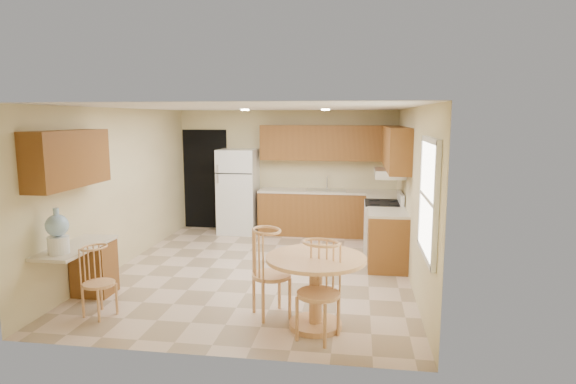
# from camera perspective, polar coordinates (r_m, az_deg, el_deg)

# --- Properties ---
(floor) EXTENTS (5.50, 5.50, 0.00)m
(floor) POSITION_cam_1_polar(r_m,az_deg,el_deg) (7.60, -3.26, -9.22)
(floor) COLOR #CFB196
(floor) RESTS_ON ground
(ceiling) EXTENTS (4.50, 5.50, 0.02)m
(ceiling) POSITION_cam_1_polar(r_m,az_deg,el_deg) (7.23, -3.44, 9.96)
(ceiling) COLOR white
(ceiling) RESTS_ON wall_back
(wall_back) EXTENTS (4.50, 0.02, 2.50)m
(wall_back) POSITION_cam_1_polar(r_m,az_deg,el_deg) (10.00, -0.17, 2.49)
(wall_back) COLOR beige
(wall_back) RESTS_ON floor
(wall_front) EXTENTS (4.50, 0.02, 2.50)m
(wall_front) POSITION_cam_1_polar(r_m,az_deg,el_deg) (4.70, -10.14, -4.90)
(wall_front) COLOR beige
(wall_front) RESTS_ON floor
(wall_left) EXTENTS (0.02, 5.50, 2.50)m
(wall_left) POSITION_cam_1_polar(r_m,az_deg,el_deg) (8.07, -19.19, 0.47)
(wall_left) COLOR beige
(wall_left) RESTS_ON floor
(wall_right) EXTENTS (0.02, 5.50, 2.50)m
(wall_right) POSITION_cam_1_polar(r_m,az_deg,el_deg) (7.21, 14.45, -0.27)
(wall_right) COLOR beige
(wall_right) RESTS_ON floor
(doorway) EXTENTS (0.90, 0.02, 2.10)m
(doorway) POSITION_cam_1_polar(r_m,az_deg,el_deg) (10.41, -9.75, 1.51)
(doorway) COLOR black
(doorway) RESTS_ON floor
(base_cab_back) EXTENTS (2.75, 0.60, 0.87)m
(base_cab_back) POSITION_cam_1_polar(r_m,az_deg,el_deg) (9.74, 4.68, -2.57)
(base_cab_back) COLOR brown
(base_cab_back) RESTS_ON floor
(counter_back) EXTENTS (2.75, 0.63, 0.04)m
(counter_back) POSITION_cam_1_polar(r_m,az_deg,el_deg) (9.66, 4.71, 0.08)
(counter_back) COLOR beige
(counter_back) RESTS_ON base_cab_back
(base_cab_right_a) EXTENTS (0.60, 0.59, 0.87)m
(base_cab_right_a) POSITION_cam_1_polar(r_m,az_deg,el_deg) (9.15, 11.18, -3.45)
(base_cab_right_a) COLOR brown
(base_cab_right_a) RESTS_ON floor
(counter_right_a) EXTENTS (0.63, 0.59, 0.04)m
(counter_right_a) POSITION_cam_1_polar(r_m,az_deg,el_deg) (9.07, 11.26, -0.64)
(counter_right_a) COLOR beige
(counter_right_a) RESTS_ON base_cab_right_a
(base_cab_right_b) EXTENTS (0.60, 0.80, 0.87)m
(base_cab_right_b) POSITION_cam_1_polar(r_m,az_deg,el_deg) (7.74, 11.69, -5.72)
(base_cab_right_b) COLOR brown
(base_cab_right_b) RESTS_ON floor
(counter_right_b) EXTENTS (0.63, 0.80, 0.04)m
(counter_right_b) POSITION_cam_1_polar(r_m,az_deg,el_deg) (7.64, 11.80, -2.42)
(counter_right_b) COLOR beige
(counter_right_b) RESTS_ON base_cab_right_b
(upper_cab_back) EXTENTS (2.75, 0.33, 0.70)m
(upper_cab_back) POSITION_cam_1_polar(r_m,az_deg,el_deg) (9.70, 4.83, 5.82)
(upper_cab_back) COLOR brown
(upper_cab_back) RESTS_ON wall_back
(upper_cab_right) EXTENTS (0.33, 2.42, 0.70)m
(upper_cab_right) POSITION_cam_1_polar(r_m,az_deg,el_deg) (8.33, 12.61, 5.14)
(upper_cab_right) COLOR brown
(upper_cab_right) RESTS_ON wall_right
(upper_cab_left) EXTENTS (0.33, 1.40, 0.70)m
(upper_cab_left) POSITION_cam_1_polar(r_m,az_deg,el_deg) (6.55, -24.60, 3.61)
(upper_cab_left) COLOR brown
(upper_cab_left) RESTS_ON wall_left
(sink) EXTENTS (0.78, 0.44, 0.01)m
(sink) POSITION_cam_1_polar(r_m,az_deg,el_deg) (9.66, 4.56, 0.21)
(sink) COLOR silver
(sink) RESTS_ON counter_back
(range_hood) EXTENTS (0.50, 0.76, 0.14)m
(range_hood) POSITION_cam_1_polar(r_m,az_deg,el_deg) (8.33, 11.94, 2.20)
(range_hood) COLOR silver
(range_hood) RESTS_ON upper_cab_right
(desk_pedestal) EXTENTS (0.48, 0.42, 0.72)m
(desk_pedestal) POSITION_cam_1_polar(r_m,az_deg,el_deg) (7.01, -21.98, -8.36)
(desk_pedestal) COLOR brown
(desk_pedestal) RESTS_ON floor
(desk_top) EXTENTS (0.50, 1.20, 0.04)m
(desk_top) POSITION_cam_1_polar(r_m,az_deg,el_deg) (6.60, -23.84, -6.02)
(desk_top) COLOR beige
(desk_top) RESTS_ON desk_pedestal
(window) EXTENTS (0.06, 1.12, 1.30)m
(window) POSITION_cam_1_polar(r_m,az_deg,el_deg) (5.35, 16.38, -0.72)
(window) COLOR white
(window) RESTS_ON wall_right
(can_light_a) EXTENTS (0.14, 0.14, 0.02)m
(can_light_a) POSITION_cam_1_polar(r_m,az_deg,el_deg) (8.51, -5.12, 9.67)
(can_light_a) COLOR white
(can_light_a) RESTS_ON ceiling
(can_light_b) EXTENTS (0.14, 0.14, 0.02)m
(can_light_b) POSITION_cam_1_polar(r_m,az_deg,el_deg) (8.30, 4.47, 9.70)
(can_light_b) COLOR white
(can_light_b) RESTS_ON ceiling
(refrigerator) EXTENTS (0.76, 0.74, 1.72)m
(refrigerator) POSITION_cam_1_polar(r_m,az_deg,el_deg) (9.90, -5.91, 0.09)
(refrigerator) COLOR white
(refrigerator) RESTS_ON floor
(stove) EXTENTS (0.65, 0.76, 1.09)m
(stove) POSITION_cam_1_polar(r_m,az_deg,el_deg) (8.49, 11.23, -4.18)
(stove) COLOR white
(stove) RESTS_ON floor
(dining_table) EXTENTS (1.12, 1.12, 0.83)m
(dining_table) POSITION_cam_1_polar(r_m,az_deg,el_deg) (5.48, 3.31, -10.52)
(dining_table) COLOR #E0A670
(dining_table) RESTS_ON floor
(chair_table_a) EXTENTS (0.47, 0.59, 1.05)m
(chair_table_a) POSITION_cam_1_polar(r_m,az_deg,el_deg) (5.66, -2.17, -8.80)
(chair_table_a) COLOR #E0A670
(chair_table_a) RESTS_ON floor
(chair_table_b) EXTENTS (0.46, 0.51, 1.05)m
(chair_table_b) POSITION_cam_1_polar(r_m,az_deg,el_deg) (5.09, 3.52, -10.89)
(chair_table_b) COLOR #E0A670
(chair_table_b) RESTS_ON floor
(chair_desk) EXTENTS (0.37, 0.48, 0.84)m
(chair_desk) POSITION_cam_1_polar(r_m,az_deg,el_deg) (6.13, -21.93, -9.32)
(chair_desk) COLOR #E0A670
(chair_desk) RESTS_ON floor
(water_crock) EXTENTS (0.26, 0.26, 0.54)m
(water_crock) POSITION_cam_1_polar(r_m,az_deg,el_deg) (6.26, -25.64, -4.41)
(water_crock) COLOR white
(water_crock) RESTS_ON desk_top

